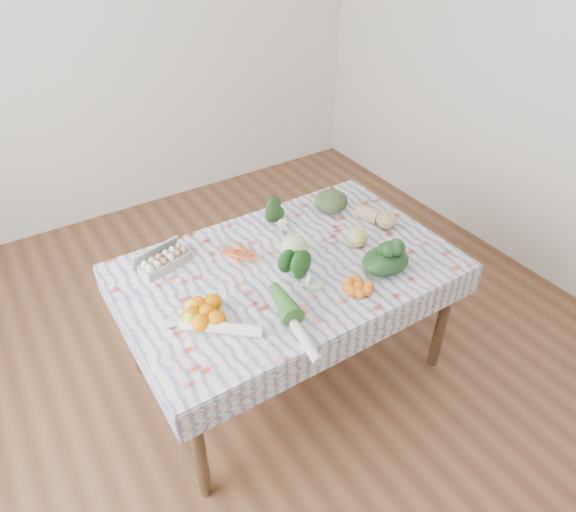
# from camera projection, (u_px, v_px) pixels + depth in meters

# --- Properties ---
(ground) EXTENTS (4.50, 4.50, 0.00)m
(ground) POSITION_uv_depth(u_px,v_px,m) (288.00, 366.00, 3.05)
(ground) COLOR brown
(ground) RESTS_ON ground
(wall_back) EXTENTS (4.00, 0.04, 2.80)m
(wall_back) POSITION_uv_depth(u_px,v_px,m) (121.00, 34.00, 3.71)
(wall_back) COLOR white
(wall_back) RESTS_ON ground
(dining_table) EXTENTS (1.60, 1.00, 0.75)m
(dining_table) POSITION_uv_depth(u_px,v_px,m) (288.00, 278.00, 2.64)
(dining_table) COLOR brown
(dining_table) RESTS_ON ground
(tablecloth) EXTENTS (1.66, 1.06, 0.01)m
(tablecloth) POSITION_uv_depth(u_px,v_px,m) (288.00, 266.00, 2.59)
(tablecloth) COLOR silver
(tablecloth) RESTS_ON dining_table
(egg_carton) EXTENTS (0.28, 0.17, 0.07)m
(egg_carton) POSITION_uv_depth(u_px,v_px,m) (165.00, 262.00, 2.55)
(egg_carton) COLOR #AAA9A4
(egg_carton) RESTS_ON tablecloth
(carrot_bunch) EXTENTS (0.23, 0.22, 0.03)m
(carrot_bunch) POSITION_uv_depth(u_px,v_px,m) (242.00, 256.00, 2.62)
(carrot_bunch) COLOR #DF5622
(carrot_bunch) RESTS_ON tablecloth
(kale_bunch) EXTENTS (0.17, 0.16, 0.13)m
(kale_bunch) POSITION_uv_depth(u_px,v_px,m) (279.00, 215.00, 2.84)
(kale_bunch) COLOR #1D3D16
(kale_bunch) RESTS_ON tablecloth
(kabocha_squash) EXTENTS (0.22, 0.22, 0.12)m
(kabocha_squash) POSITION_uv_depth(u_px,v_px,m) (331.00, 201.00, 2.97)
(kabocha_squash) COLOR #3A4D26
(kabocha_squash) RESTS_ON tablecloth
(cabbage) EXTENTS (0.19, 0.19, 0.14)m
(cabbage) POSITION_uv_depth(u_px,v_px,m) (294.00, 248.00, 2.58)
(cabbage) COLOR #B4CF8B
(cabbage) RESTS_ON tablecloth
(butternut_squash) EXTENTS (0.17, 0.26, 0.11)m
(butternut_squash) POSITION_uv_depth(u_px,v_px,m) (377.00, 215.00, 2.86)
(butternut_squash) COLOR tan
(butternut_squash) RESTS_ON tablecloth
(orange_cluster) EXTENTS (0.33, 0.33, 0.09)m
(orange_cluster) POSITION_uv_depth(u_px,v_px,m) (207.00, 312.00, 2.25)
(orange_cluster) COLOR orange
(orange_cluster) RESTS_ON tablecloth
(broccoli) EXTENTS (0.20, 0.20, 0.11)m
(broccoli) POSITION_uv_depth(u_px,v_px,m) (301.00, 274.00, 2.44)
(broccoli) COLOR #174216
(broccoli) RESTS_ON tablecloth
(mandarin_cluster) EXTENTS (0.22, 0.22, 0.05)m
(mandarin_cluster) POSITION_uv_depth(u_px,v_px,m) (358.00, 286.00, 2.42)
(mandarin_cluster) COLOR orange
(mandarin_cluster) RESTS_ON tablecloth
(grapefruit) EXTENTS (0.11, 0.11, 0.11)m
(grapefruit) POSITION_uv_depth(u_px,v_px,m) (358.00, 237.00, 2.69)
(grapefruit) COLOR #C1C162
(grapefruit) RESTS_ON tablecloth
(spinach_bag) EXTENTS (0.29, 0.25, 0.11)m
(spinach_bag) POSITION_uv_depth(u_px,v_px,m) (386.00, 261.00, 2.53)
(spinach_bag) COLOR black
(spinach_bag) RESTS_ON tablecloth
(daikon) EXTENTS (0.32, 0.29, 0.05)m
(daikon) POSITION_uv_depth(u_px,v_px,m) (221.00, 328.00, 2.20)
(daikon) COLOR white
(daikon) RESTS_ON tablecloth
(leek) EXTENTS (0.12, 0.46, 0.05)m
(leek) POSITION_uv_depth(u_px,v_px,m) (295.00, 324.00, 2.21)
(leek) COLOR beige
(leek) RESTS_ON tablecloth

